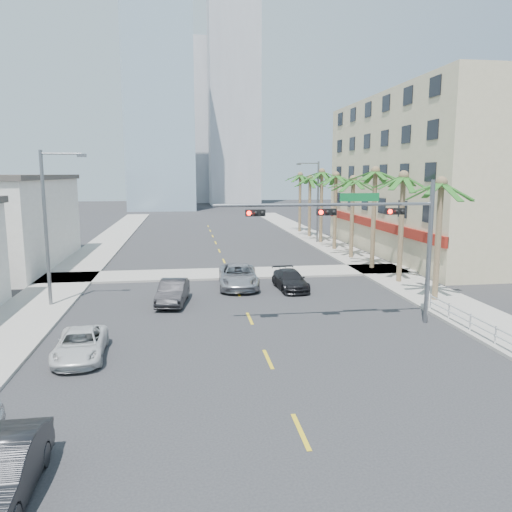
# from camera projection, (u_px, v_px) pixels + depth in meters

# --- Properties ---
(ground) EXTENTS (260.00, 260.00, 0.00)m
(ground) POSITION_uv_depth(u_px,v_px,m) (287.00, 402.00, 17.01)
(ground) COLOR #262628
(ground) RESTS_ON ground
(sidewalk_right) EXTENTS (4.00, 120.00, 0.15)m
(sidewalk_right) POSITION_uv_depth(u_px,v_px,m) (388.00, 274.00, 38.19)
(sidewalk_right) COLOR gray
(sidewalk_right) RESTS_ON ground
(sidewalk_left) EXTENTS (4.00, 120.00, 0.15)m
(sidewalk_left) POSITION_uv_depth(u_px,v_px,m) (62.00, 284.00, 34.87)
(sidewalk_left) COLOR gray
(sidewalk_left) RESTS_ON ground
(sidewalk_cross) EXTENTS (80.00, 4.00, 0.15)m
(sidewalk_cross) POSITION_uv_depth(u_px,v_px,m) (230.00, 273.00, 38.48)
(sidewalk_cross) COLOR gray
(sidewalk_cross) RESTS_ON ground
(building_right) EXTENTS (15.25, 28.00, 15.00)m
(building_right) POSITION_uv_depth(u_px,v_px,m) (449.00, 176.00, 48.13)
(building_right) COLOR #C2B589
(building_right) RESTS_ON ground
(tower_far_left) EXTENTS (14.00, 14.00, 48.00)m
(tower_far_left) POSITION_uv_depth(u_px,v_px,m) (160.00, 95.00, 104.76)
(tower_far_left) COLOR #99B2C6
(tower_far_left) RESTS_ON ground
(tower_far_right) EXTENTS (12.00, 12.00, 60.00)m
(tower_far_right) POSITION_uv_depth(u_px,v_px,m) (233.00, 80.00, 120.79)
(tower_far_right) COLOR #ADADB2
(tower_far_right) RESTS_ON ground
(tower_far_center) EXTENTS (16.00, 16.00, 42.00)m
(tower_far_center) POSITION_uv_depth(u_px,v_px,m) (184.00, 124.00, 135.25)
(tower_far_center) COLOR #ADADB2
(tower_far_center) RESTS_ON ground
(traffic_signal_mast) EXTENTS (11.12, 0.54, 7.20)m
(traffic_signal_mast) POSITION_uv_depth(u_px,v_px,m) (370.00, 227.00, 24.75)
(traffic_signal_mast) COLOR slate
(traffic_signal_mast) RESTS_ON ground
(palm_tree_0) EXTENTS (4.80, 4.80, 7.80)m
(palm_tree_0) POSITION_uv_depth(u_px,v_px,m) (441.00, 184.00, 29.18)
(palm_tree_0) COLOR brown
(palm_tree_0) RESTS_ON ground
(palm_tree_1) EXTENTS (4.80, 4.80, 8.16)m
(palm_tree_1) POSITION_uv_depth(u_px,v_px,m) (404.00, 177.00, 34.20)
(palm_tree_1) COLOR brown
(palm_tree_1) RESTS_ON ground
(palm_tree_2) EXTENTS (4.80, 4.80, 8.52)m
(palm_tree_2) POSITION_uv_depth(u_px,v_px,m) (375.00, 172.00, 39.22)
(palm_tree_2) COLOR brown
(palm_tree_2) RESTS_ON ground
(palm_tree_3) EXTENTS (4.80, 4.80, 7.80)m
(palm_tree_3) POSITION_uv_depth(u_px,v_px,m) (353.00, 180.00, 44.41)
(palm_tree_3) COLOR brown
(palm_tree_3) RESTS_ON ground
(palm_tree_4) EXTENTS (4.80, 4.80, 8.16)m
(palm_tree_4) POSITION_uv_depth(u_px,v_px,m) (336.00, 176.00, 49.44)
(palm_tree_4) COLOR brown
(palm_tree_4) RESTS_ON ground
(palm_tree_5) EXTENTS (4.80, 4.80, 8.52)m
(palm_tree_5) POSITION_uv_depth(u_px,v_px,m) (322.00, 173.00, 54.46)
(palm_tree_5) COLOR brown
(palm_tree_5) RESTS_ON ground
(palm_tree_6) EXTENTS (4.80, 4.80, 7.80)m
(palm_tree_6) POSITION_uv_depth(u_px,v_px,m) (310.00, 179.00, 59.65)
(palm_tree_6) COLOR brown
(palm_tree_6) RESTS_ON ground
(palm_tree_7) EXTENTS (4.80, 4.80, 8.16)m
(palm_tree_7) POSITION_uv_depth(u_px,v_px,m) (300.00, 176.00, 64.67)
(palm_tree_7) COLOR brown
(palm_tree_7) RESTS_ON ground
(streetlight_left) EXTENTS (2.55, 0.25, 9.00)m
(streetlight_left) POSITION_uv_depth(u_px,v_px,m) (49.00, 221.00, 28.33)
(streetlight_left) COLOR slate
(streetlight_left) RESTS_ON ground
(streetlight_right) EXTENTS (2.55, 0.25, 9.00)m
(streetlight_right) POSITION_uv_depth(u_px,v_px,m) (316.00, 198.00, 54.82)
(streetlight_right) COLOR slate
(streetlight_right) RESTS_ON ground
(guardrail) EXTENTS (0.08, 8.08, 1.00)m
(guardrail) POSITION_uv_depth(u_px,v_px,m) (471.00, 320.00, 24.19)
(guardrail) COLOR silver
(guardrail) RESTS_ON ground
(car_parked_far) EXTENTS (2.20, 4.37, 1.18)m
(car_parked_far) POSITION_uv_depth(u_px,v_px,m) (80.00, 345.00, 20.96)
(car_parked_far) COLOR silver
(car_parked_far) RESTS_ON ground
(car_lane_left) EXTENTS (2.05, 4.49, 1.43)m
(car_lane_left) POSITION_uv_depth(u_px,v_px,m) (173.00, 292.00, 29.75)
(car_lane_left) COLOR black
(car_lane_left) RESTS_ON ground
(car_lane_center) EXTENTS (2.89, 5.73, 1.55)m
(car_lane_center) POSITION_uv_depth(u_px,v_px,m) (238.00, 276.00, 34.01)
(car_lane_center) COLOR #A7A7AC
(car_lane_center) RESTS_ON ground
(car_lane_right) EXTENTS (2.06, 4.51, 1.28)m
(car_lane_right) POSITION_uv_depth(u_px,v_px,m) (290.00, 280.00, 33.47)
(car_lane_right) COLOR black
(car_lane_right) RESTS_ON ground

